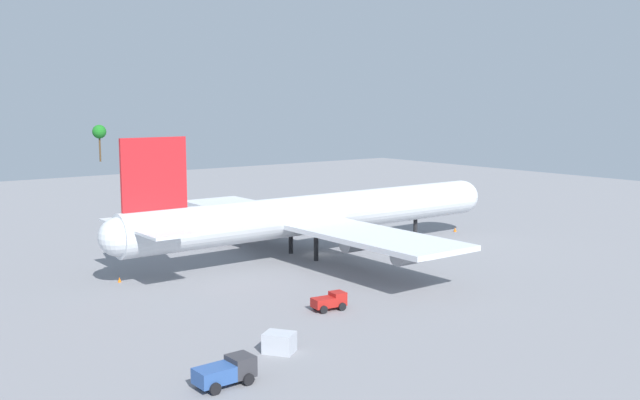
{
  "coord_description": "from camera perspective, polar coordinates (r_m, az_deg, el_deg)",
  "views": [
    {
      "loc": [
        -66.92,
        -87.71,
        23.6
      ],
      "look_at": [
        0.0,
        0.0,
        8.6
      ],
      "focal_mm": 40.32,
      "sensor_mm": 36.0,
      "label": 1
    }
  ],
  "objects": [
    {
      "name": "ground_plane",
      "position": [
        112.82,
        0.0,
        -4.33
      ],
      "size": [
        282.82,
        282.82,
        0.0
      ],
      "primitive_type": "plane",
      "color": "gray"
    },
    {
      "name": "cargo_airplane",
      "position": [
        111.36,
        -0.21,
        -1.14
      ],
      "size": [
        70.71,
        60.17,
        19.1
      ],
      "color": "silver",
      "rests_on": "ground_plane"
    },
    {
      "name": "pushback_tractor",
      "position": [
        83.05,
        0.8,
        -8.02
      ],
      "size": [
        4.14,
        2.65,
        1.98
      ],
      "color": "#B21E19",
      "rests_on": "ground_plane"
    },
    {
      "name": "fuel_truck",
      "position": [
        62.45,
        -7.45,
        -13.32
      ],
      "size": [
        5.23,
        2.78,
        2.28
      ],
      "color": "#333338",
      "rests_on": "ground_plane"
    },
    {
      "name": "cargo_container_fore",
      "position": [
        69.69,
        -3.25,
        -11.23
      ],
      "size": [
        3.4,
        3.57,
        1.93
      ],
      "color": "#B7BCC6",
      "rests_on": "ground_plane"
    },
    {
      "name": "safety_cone_nose",
      "position": [
        134.53,
        10.67,
        -2.32
      ],
      "size": [
        0.56,
        0.56,
        0.8
      ],
      "primitive_type": "cone",
      "color": "orange",
      "rests_on": "ground_plane"
    },
    {
      "name": "safety_cone_tail",
      "position": [
        99.19,
        -15.63,
        -6.11
      ],
      "size": [
        0.48,
        0.48,
        0.69
      ],
      "primitive_type": "cone",
      "color": "orange",
      "rests_on": "ground_plane"
    }
  ]
}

